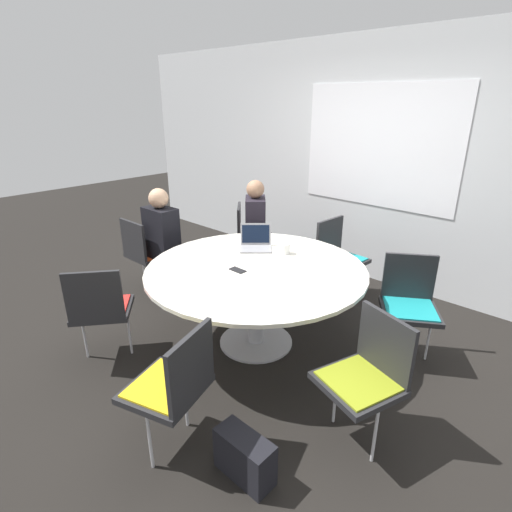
% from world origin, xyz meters
% --- Properties ---
extents(ground_plane, '(16.00, 16.00, 0.00)m').
position_xyz_m(ground_plane, '(0.00, 0.00, 0.00)').
color(ground_plane, black).
extents(wall_back, '(8.00, 0.07, 2.70)m').
position_xyz_m(wall_back, '(0.00, 2.00, 1.35)').
color(wall_back, silver).
rests_on(wall_back, ground_plane).
extents(conference_table, '(1.83, 1.83, 0.73)m').
position_xyz_m(conference_table, '(0.00, 0.00, 0.63)').
color(conference_table, '#B7B7BC').
rests_on(conference_table, ground_plane).
extents(chair_0, '(0.61, 0.61, 0.86)m').
position_xyz_m(chair_0, '(-1.12, 1.09, 0.51)').
color(chair_0, '#262628').
rests_on(chair_0, ground_plane).
extents(chair_1, '(0.45, 0.43, 0.86)m').
position_xyz_m(chair_1, '(-1.56, -0.09, 0.51)').
color(chair_1, '#262628').
rests_on(chair_1, ground_plane).
extents(chair_2, '(0.60, 0.61, 0.86)m').
position_xyz_m(chair_2, '(-0.73, -1.03, 0.51)').
color(chair_2, '#262628').
rests_on(chair_2, ground_plane).
extents(chair_3, '(0.53, 0.55, 0.86)m').
position_xyz_m(chair_3, '(0.45, -1.18, 0.51)').
color(chair_3, '#262628').
rests_on(chair_3, ground_plane).
extents(chair_4, '(0.55, 0.54, 0.86)m').
position_xyz_m(chair_4, '(1.22, -0.33, 0.51)').
color(chair_4, '#262628').
rests_on(chair_4, ground_plane).
extents(chair_5, '(0.60, 0.59, 0.86)m').
position_xyz_m(chair_5, '(1.02, 0.74, 0.51)').
color(chair_5, '#262628').
rests_on(chair_5, ground_plane).
extents(chair_6, '(0.45, 0.47, 0.86)m').
position_xyz_m(chair_6, '(0.02, 1.26, 0.51)').
color(chair_6, '#262628').
rests_on(chair_6, ground_plane).
extents(person_0, '(0.41, 0.41, 1.21)m').
position_xyz_m(person_0, '(-0.89, 0.97, 0.71)').
color(person_0, '#231E28').
rests_on(person_0, ground_plane).
extents(person_1, '(0.36, 0.26, 1.21)m').
position_xyz_m(person_1, '(-1.32, -0.00, 0.71)').
color(person_1, black).
rests_on(person_1, ground_plane).
extents(laptop, '(0.38, 0.38, 0.21)m').
position_xyz_m(laptop, '(-0.32, 0.34, 0.79)').
color(laptop, '#99999E').
rests_on(laptop, conference_table).
extents(coffee_cup, '(0.09, 0.09, 0.10)m').
position_xyz_m(coffee_cup, '(-0.02, 0.41, 0.78)').
color(coffee_cup, white).
rests_on(coffee_cup, conference_table).
extents(cell_phone, '(0.14, 0.07, 0.01)m').
position_xyz_m(cell_phone, '(-0.06, -0.15, 0.74)').
color(cell_phone, black).
rests_on(cell_phone, conference_table).
extents(handbag, '(0.36, 0.16, 0.28)m').
position_xyz_m(handbag, '(0.88, -1.04, 0.14)').
color(handbag, black).
rests_on(handbag, ground_plane).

